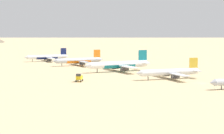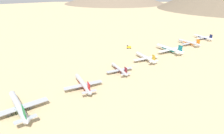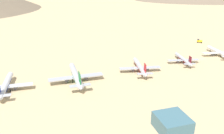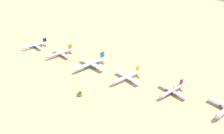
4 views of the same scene
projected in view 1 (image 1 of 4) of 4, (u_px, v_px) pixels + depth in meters
The scene contains 6 objects.
ground_plane at pixel (201, 83), 194.52m from camera, with size 1800.00×1800.00×0.00m, color tan.
parked_jet_0 at pixel (47, 57), 315.87m from camera, with size 33.80×27.62×9.77m.
parked_jet_1 at pixel (79, 60), 281.18m from camera, with size 35.97×29.27×10.37m.
parked_jet_2 at pixel (119, 65), 243.38m from camera, with size 42.23×34.34×12.17m.
parked_jet_3 at pixel (170, 72), 208.44m from camera, with size 35.77×29.27×10.35m.
service_truck at pixel (79, 77), 199.18m from camera, with size 5.18×5.62×3.90m.
Camera 1 is at (131.85, 146.66, 25.95)m, focal length 67.66 mm.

